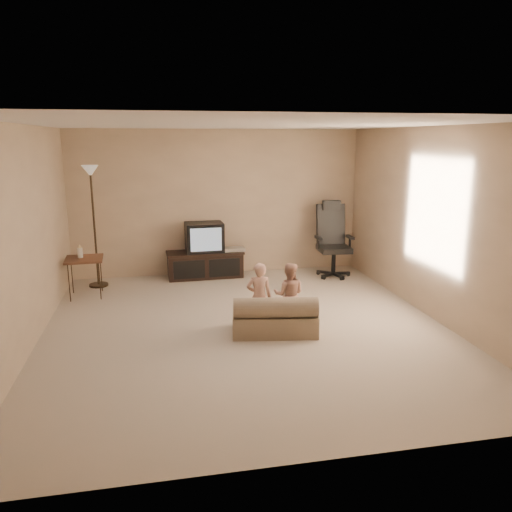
% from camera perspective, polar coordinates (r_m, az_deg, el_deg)
% --- Properties ---
extents(floor, '(5.50, 5.50, 0.00)m').
position_cam_1_polar(floor, '(6.39, -1.12, -8.20)').
color(floor, '#C0AE98').
rests_on(floor, ground).
extents(room_shell, '(5.50, 5.50, 5.50)m').
position_cam_1_polar(room_shell, '(6.00, -1.19, 5.42)').
color(room_shell, white).
rests_on(room_shell, floor).
extents(tv_stand, '(1.34, 0.53, 0.95)m').
position_cam_1_polar(tv_stand, '(8.60, -5.83, 0.15)').
color(tv_stand, black).
rests_on(tv_stand, floor).
extents(office_chair, '(0.64, 0.67, 1.30)m').
position_cam_1_polar(office_chair, '(8.74, 8.74, 0.76)').
color(office_chair, black).
rests_on(office_chair, floor).
extents(side_table, '(0.57, 0.57, 0.81)m').
position_cam_1_polar(side_table, '(7.90, -19.08, -0.35)').
color(side_table, brown).
rests_on(side_table, floor).
extents(floor_lamp, '(0.30, 0.30, 1.94)m').
position_cam_1_polar(floor_lamp, '(8.25, -18.20, 6.19)').
color(floor_lamp, '#312416').
rests_on(floor_lamp, floor).
extents(child_sofa, '(1.10, 0.73, 0.50)m').
position_cam_1_polar(child_sofa, '(6.14, 2.15, -7.09)').
color(child_sofa, gray).
rests_on(child_sofa, floor).
extents(toddler_left, '(0.33, 0.25, 0.87)m').
position_cam_1_polar(toddler_left, '(6.17, 0.36, -4.71)').
color(toddler_left, '#D99F87').
rests_on(toddler_left, floor).
extents(toddler_right, '(0.45, 0.33, 0.83)m').
position_cam_1_polar(toddler_right, '(6.34, 3.79, -4.43)').
color(toddler_right, '#D99F87').
rests_on(toddler_right, floor).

